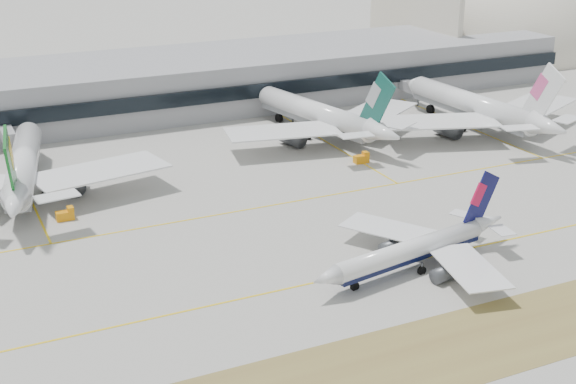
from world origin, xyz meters
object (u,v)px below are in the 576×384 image
taxiing_airliner (417,249)px  terminal (133,87)px  hangar (506,55)px  widebody_china_air (478,108)px  widebody_eva (23,169)px  widebody_cathay (321,116)px

taxiing_airliner → terminal: (-17.58, 122.35, 3.90)m
hangar → taxiing_airliner: bearing=-133.9°
widebody_china_air → terminal: bearing=50.5°
taxiing_airliner → widebody_eva: widebody_eva is taller
widebody_china_air → terminal: size_ratio=0.23×
widebody_eva → hangar: (193.73, 76.58, -5.84)m
widebody_eva → widebody_china_air: widebody_china_air is taller
terminal → hangar: size_ratio=3.08×
widebody_eva → widebody_china_air: size_ratio=0.95×
widebody_cathay → terminal: (-38.15, 46.16, 1.65)m
widebody_eva → hangar: hangar is taller
widebody_cathay → terminal: size_ratio=0.22×
widebody_cathay → widebody_china_air: 43.45m
terminal → hangar: 156.05m
taxiing_airliner → widebody_china_air: 89.59m
terminal → hangar: bearing=7.4°
taxiing_airliner → hangar: (136.98, 142.51, -3.47)m
widebody_china_air → taxiing_airliner: bearing=132.4°
widebody_eva → terminal: (39.17, 56.41, 1.52)m
hangar → terminal: bearing=-172.6°
taxiing_airliner → widebody_cathay: 78.95m
widebody_cathay → hangar: size_ratio=0.67×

